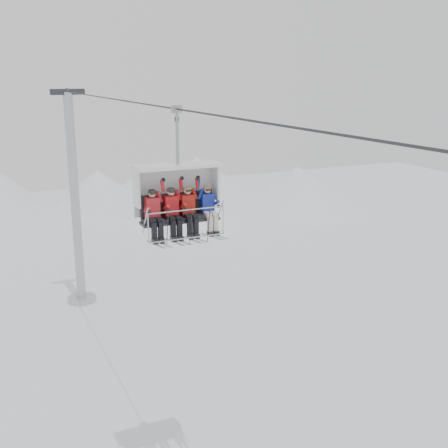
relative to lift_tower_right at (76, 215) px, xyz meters
name	(u,v)px	position (x,y,z in m)	size (l,w,h in m)	color
ridgeline	(21,200)	(-1.58, 20.05, -2.94)	(72.00, 21.00, 7.00)	white
lift_tower_right	(76,215)	(0.00, 0.00, 0.00)	(2.00, 1.80, 13.48)	#A7A9AE
haul_cable	(224,117)	(0.00, -22.00, 7.52)	(0.06, 0.06, 50.00)	#2C2C31
chairlift_carrier	(177,192)	(0.00, -18.48, 4.96)	(2.67, 1.17, 3.98)	black
skier_far_left	(154,212)	(-0.88, -18.79, 4.46)	(0.43, 1.69, 1.71)	red
skier_center_left	(172,210)	(-0.28, -18.79, 4.46)	(0.44, 1.69, 1.72)	red
skier_center_right	(189,209)	(0.27, -18.79, 4.45)	(0.43, 1.69, 1.69)	#A31B13
skier_far_right	(209,207)	(0.94, -18.80, 4.43)	(0.41, 1.69, 1.64)	navy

